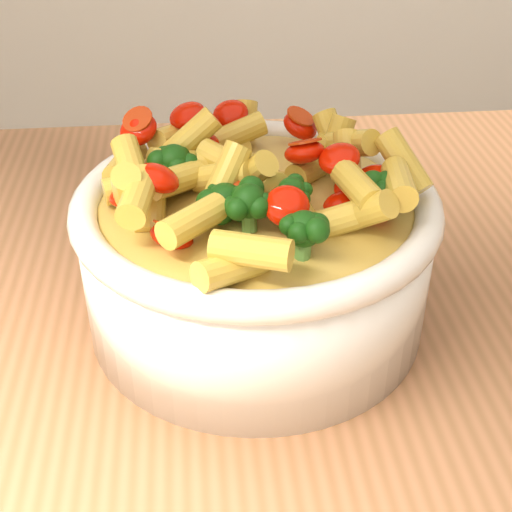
{
  "coord_description": "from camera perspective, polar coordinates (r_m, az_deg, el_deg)",
  "views": [
    {
      "loc": [
        -0.04,
        -0.4,
        1.24
      ],
      "look_at": [
        -0.0,
        0.03,
        0.95
      ],
      "focal_mm": 50.0,
      "sensor_mm": 36.0,
      "label": 1
    }
  ],
  "objects": [
    {
      "name": "pasta_salad",
      "position": [
        0.48,
        0.0,
        6.9
      ],
      "size": [
        0.2,
        0.2,
        0.05
      ],
      "color": "gold",
      "rests_on": "serving_bowl"
    },
    {
      "name": "table",
      "position": [
        0.59,
        0.55,
        -14.13
      ],
      "size": [
        1.2,
        0.8,
        0.9
      ],
      "color": "#A96E48",
      "rests_on": "ground"
    },
    {
      "name": "serving_bowl",
      "position": [
        0.51,
        -0.0,
        0.13
      ],
      "size": [
        0.25,
        0.25,
        0.11
      ],
      "color": "white",
      "rests_on": "table"
    }
  ]
}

